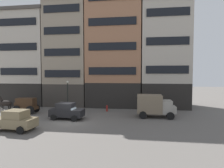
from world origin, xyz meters
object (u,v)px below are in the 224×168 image
(pedestrian_officer, at_px, (21,103))
(fire_hydrant_curbside, at_px, (107,108))
(sedan_dark, at_px, (67,111))
(cargo_wagon, at_px, (26,104))
(streetlamp_curbside, at_px, (68,91))
(sedan_light, at_px, (15,120))
(draft_horse, at_px, (5,103))
(delivery_truck_near, at_px, (154,105))

(pedestrian_officer, height_order, fire_hydrant_curbside, pedestrian_officer)
(pedestrian_officer, bearing_deg, sedan_dark, -27.83)
(cargo_wagon, height_order, streetlamp_curbside, streetlamp_curbside)
(sedan_dark, relative_size, streetlamp_curbside, 0.92)
(cargo_wagon, relative_size, sedan_light, 0.77)
(draft_horse, xyz_separation_m, fire_hydrant_curbside, (13.09, 2.64, -0.84))
(cargo_wagon, height_order, sedan_light, cargo_wagon)
(sedan_dark, bearing_deg, draft_horse, 166.64)
(delivery_truck_near, distance_m, streetlamp_curbside, 12.02)
(delivery_truck_near, xyz_separation_m, streetlamp_curbside, (-11.64, 2.74, 1.25))
(delivery_truck_near, relative_size, sedan_dark, 1.15)
(delivery_truck_near, bearing_deg, draft_horse, 179.98)
(draft_horse, height_order, sedan_dark, draft_horse)
(pedestrian_officer, bearing_deg, streetlamp_curbside, 3.61)
(cargo_wagon, height_order, delivery_truck_near, delivery_truck_near)
(pedestrian_officer, xyz_separation_m, fire_hydrant_curbside, (12.33, 0.33, -0.55))
(draft_horse, bearing_deg, pedestrian_officer, 71.76)
(pedestrian_officer, bearing_deg, fire_hydrant_curbside, 1.53)
(delivery_truck_near, distance_m, pedestrian_officer, 18.53)
(cargo_wagon, bearing_deg, draft_horse, -179.97)
(pedestrian_officer, bearing_deg, delivery_truck_near, -7.18)
(fire_hydrant_curbside, bearing_deg, sedan_dark, -127.75)
(sedan_light, relative_size, streetlamp_curbside, 0.92)
(sedan_dark, distance_m, streetlamp_curbside, 5.56)
(streetlamp_curbside, bearing_deg, delivery_truck_near, -13.25)
(delivery_truck_near, height_order, sedan_light, delivery_truck_near)
(sedan_dark, bearing_deg, cargo_wagon, 160.83)
(cargo_wagon, bearing_deg, pedestrian_officer, 133.52)
(cargo_wagon, xyz_separation_m, draft_horse, (-2.95, -0.00, 0.12))
(cargo_wagon, height_order, pedestrian_officer, cargo_wagon)
(fire_hydrant_curbside, bearing_deg, draft_horse, -168.61)
(delivery_truck_near, relative_size, streetlamp_curbside, 1.06)
(streetlamp_curbside, bearing_deg, pedestrian_officer, -176.39)
(cargo_wagon, bearing_deg, delivery_truck_near, -0.03)
(sedan_light, bearing_deg, delivery_truck_near, 27.70)
(delivery_truck_near, height_order, sedan_dark, delivery_truck_near)
(sedan_light, bearing_deg, sedan_dark, 56.39)
(draft_horse, xyz_separation_m, streetlamp_curbside, (7.50, 2.73, 1.40))
(sedan_dark, height_order, streetlamp_curbside, streetlamp_curbside)
(streetlamp_curbside, height_order, fire_hydrant_curbside, streetlamp_curbside)
(draft_horse, bearing_deg, streetlamp_curbside, 20.01)
(streetlamp_curbside, xyz_separation_m, fire_hydrant_curbside, (5.59, -0.10, -2.24))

